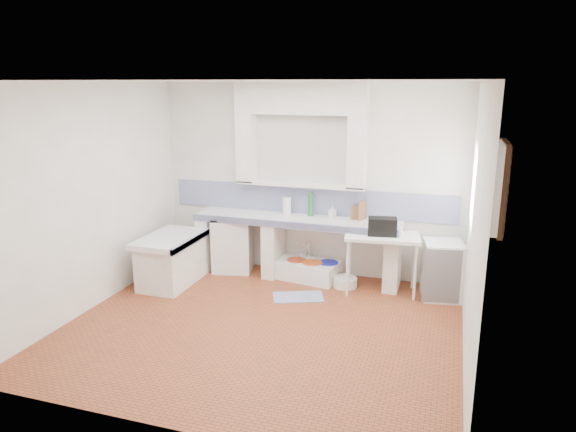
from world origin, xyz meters
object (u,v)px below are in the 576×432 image
(fridge, at_px, (443,270))
(side_table, at_px, (381,264))
(stove, at_px, (233,244))
(sink, at_px, (305,270))

(fridge, bearing_deg, side_table, 174.09)
(stove, distance_m, side_table, 2.28)
(side_table, relative_size, fridge, 1.27)
(side_table, height_order, fridge, fridge)
(sink, relative_size, fridge, 1.28)
(stove, relative_size, fridge, 1.05)
(sink, bearing_deg, side_table, -0.33)
(stove, distance_m, sink, 1.18)
(stove, height_order, fridge, stove)
(stove, relative_size, sink, 0.82)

